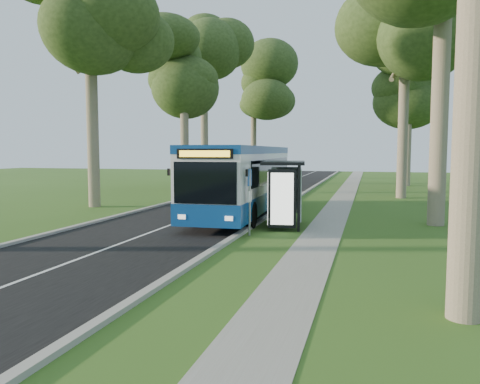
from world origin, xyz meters
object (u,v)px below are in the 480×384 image
object	(u,v)px
car_white	(195,182)
bus_shelter	(285,181)
bus_stop_sign	(250,194)
litter_bin	(282,212)
car_silver	(211,177)
bus	(244,180)

from	to	relation	value
car_white	bus_shelter	bearing A→B (deg)	-80.28
bus_stop_sign	litter_bin	world-z (taller)	bus_stop_sign
car_white	car_silver	size ratio (longest dim) A/B	0.89
bus_shelter	car_white	bearing A→B (deg)	114.72
bus	car_silver	size ratio (longest dim) A/B	2.57
bus_stop_sign	car_white	distance (m)	20.06
car_white	litter_bin	bearing A→B (deg)	-79.21
car_white	car_silver	world-z (taller)	car_silver
bus	bus_shelter	size ratio (longest dim) A/B	3.80
bus	car_white	distance (m)	14.38
car_white	bus_stop_sign	bearing A→B (deg)	-86.01
bus_shelter	litter_bin	size ratio (longest dim) A/B	3.54
bus	bus_shelter	world-z (taller)	bus
litter_bin	car_silver	bearing A→B (deg)	116.91
bus	litter_bin	world-z (taller)	bus
bus	bus_stop_sign	world-z (taller)	bus
bus	bus_stop_sign	size ratio (longest dim) A/B	5.06
car_silver	bus_shelter	bearing A→B (deg)	-39.71
litter_bin	car_silver	world-z (taller)	car_silver
car_white	car_silver	bearing A→B (deg)	73.67
bus_shelter	car_white	size ratio (longest dim) A/B	0.76
bus_shelter	bus_stop_sign	bearing A→B (deg)	-121.46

